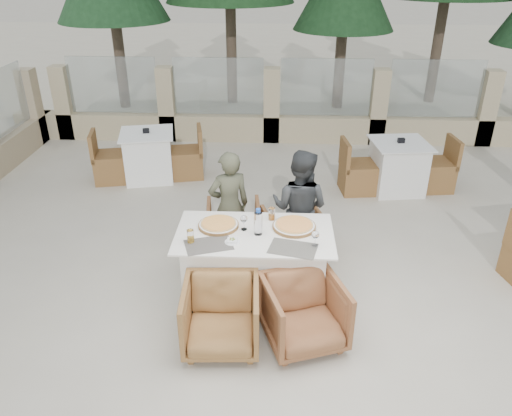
{
  "coord_description": "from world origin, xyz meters",
  "views": [
    {
      "loc": [
        0.14,
        -4.46,
        3.32
      ],
      "look_at": [
        -0.08,
        0.2,
        0.9
      ],
      "focal_mm": 35.0,
      "sensor_mm": 36.0,
      "label": 1
    }
  ],
  "objects_px": {
    "pizza_left": "(218,224)",
    "beer_glass_left": "(190,236)",
    "wine_glass_corner": "(315,238)",
    "bg_table_b": "(397,167)",
    "dining_table": "(255,265)",
    "beer_glass_right": "(272,214)",
    "armchair_far_right": "(293,234)",
    "bg_table_a": "(149,156)",
    "olive_dish": "(232,240)",
    "pizza_right": "(294,225)",
    "armchair_near_left": "(221,316)",
    "diner_left": "(229,206)",
    "diner_right": "(300,208)",
    "water_bottle": "(258,222)",
    "armchair_far_left": "(234,227)",
    "armchair_near_right": "(304,313)",
    "wine_glass_centre": "(244,222)"
  },
  "relations": [
    {
      "from": "pizza_right",
      "to": "wine_glass_corner",
      "type": "height_order",
      "value": "wine_glass_corner"
    },
    {
      "from": "armchair_near_right",
      "to": "pizza_left",
      "type": "bearing_deg",
      "value": 118.68
    },
    {
      "from": "wine_glass_corner",
      "to": "bg_table_a",
      "type": "xyz_separation_m",
      "value": [
        -2.45,
        3.24,
        -0.48
      ]
    },
    {
      "from": "beer_glass_left",
      "to": "olive_dish",
      "type": "xyz_separation_m",
      "value": [
        0.41,
        0.02,
        -0.05
      ]
    },
    {
      "from": "pizza_right",
      "to": "olive_dish",
      "type": "bearing_deg",
      "value": -152.63
    },
    {
      "from": "olive_dish",
      "to": "bg_table_b",
      "type": "xyz_separation_m",
      "value": [
        2.25,
        2.95,
        -0.41
      ]
    },
    {
      "from": "wine_glass_corner",
      "to": "diner_left",
      "type": "bearing_deg",
      "value": 133.02
    },
    {
      "from": "wine_glass_corner",
      "to": "bg_table_b",
      "type": "xyz_separation_m",
      "value": [
        1.44,
        2.98,
        -0.48
      ]
    },
    {
      "from": "armchair_far_right",
      "to": "diner_right",
      "type": "height_order",
      "value": "diner_right"
    },
    {
      "from": "dining_table",
      "to": "armchair_near_left",
      "type": "distance_m",
      "value": 0.82
    },
    {
      "from": "armchair_far_left",
      "to": "armchair_near_left",
      "type": "bearing_deg",
      "value": 85.04
    },
    {
      "from": "pizza_right",
      "to": "pizza_left",
      "type": "bearing_deg",
      "value": -179.09
    },
    {
      "from": "beer_glass_right",
      "to": "diner_right",
      "type": "height_order",
      "value": "diner_right"
    },
    {
      "from": "pizza_right",
      "to": "armchair_near_left",
      "type": "height_order",
      "value": "pizza_right"
    },
    {
      "from": "pizza_left",
      "to": "pizza_right",
      "type": "xyz_separation_m",
      "value": [
        0.78,
        0.01,
        0.0
      ]
    },
    {
      "from": "dining_table",
      "to": "beer_glass_right",
      "type": "xyz_separation_m",
      "value": [
        0.17,
        0.29,
        0.45
      ]
    },
    {
      "from": "wine_glass_corner",
      "to": "diner_right",
      "type": "distance_m",
      "value": 0.94
    },
    {
      "from": "wine_glass_centre",
      "to": "armchair_near_left",
      "type": "bearing_deg",
      "value": -100.7
    },
    {
      "from": "beer_glass_right",
      "to": "bg_table_a",
      "type": "xyz_separation_m",
      "value": [
        -2.02,
        2.73,
        -0.45
      ]
    },
    {
      "from": "pizza_right",
      "to": "diner_left",
      "type": "bearing_deg",
      "value": 138.56
    },
    {
      "from": "olive_dish",
      "to": "armchair_far_right",
      "type": "xyz_separation_m",
      "value": [
        0.63,
        0.98,
        -0.49
      ]
    },
    {
      "from": "bg_table_b",
      "to": "diner_right",
      "type": "bearing_deg",
      "value": -134.11
    },
    {
      "from": "water_bottle",
      "to": "diner_right",
      "type": "bearing_deg",
      "value": 58.36
    },
    {
      "from": "diner_right",
      "to": "bg_table_a",
      "type": "xyz_separation_m",
      "value": [
        -2.33,
        2.32,
        -0.32
      ]
    },
    {
      "from": "wine_glass_corner",
      "to": "beer_glass_right",
      "type": "bearing_deg",
      "value": 129.92
    },
    {
      "from": "dining_table",
      "to": "armchair_near_right",
      "type": "height_order",
      "value": "dining_table"
    },
    {
      "from": "water_bottle",
      "to": "beer_glass_right",
      "type": "xyz_separation_m",
      "value": [
        0.13,
        0.31,
        -0.07
      ]
    },
    {
      "from": "diner_left",
      "to": "dining_table",
      "type": "bearing_deg",
      "value": 91.71
    },
    {
      "from": "diner_left",
      "to": "armchair_near_left",
      "type": "bearing_deg",
      "value": 70.78
    },
    {
      "from": "diner_left",
      "to": "beer_glass_left",
      "type": "bearing_deg",
      "value": 52.41
    },
    {
      "from": "olive_dish",
      "to": "pizza_right",
      "type": "bearing_deg",
      "value": 27.37
    },
    {
      "from": "pizza_right",
      "to": "bg_table_a",
      "type": "bearing_deg",
      "value": 127.93
    },
    {
      "from": "armchair_far_left",
      "to": "diner_left",
      "type": "xyz_separation_m",
      "value": [
        -0.03,
        -0.17,
        0.37
      ]
    },
    {
      "from": "armchair_far_left",
      "to": "diner_left",
      "type": "height_order",
      "value": "diner_left"
    },
    {
      "from": "armchair_far_left",
      "to": "bg_table_b",
      "type": "relative_size",
      "value": 0.4
    },
    {
      "from": "beer_glass_right",
      "to": "armchair_near_left",
      "type": "relative_size",
      "value": 0.19
    },
    {
      "from": "armchair_near_right",
      "to": "pizza_right",
      "type": "bearing_deg",
      "value": 77.55
    },
    {
      "from": "pizza_left",
      "to": "beer_glass_left",
      "type": "relative_size",
      "value": 3.08
    },
    {
      "from": "diner_right",
      "to": "bg_table_b",
      "type": "bearing_deg",
      "value": -105.35
    },
    {
      "from": "pizza_right",
      "to": "armchair_far_right",
      "type": "distance_m",
      "value": 0.82
    },
    {
      "from": "pizza_right",
      "to": "water_bottle",
      "type": "distance_m",
      "value": 0.41
    },
    {
      "from": "diner_left",
      "to": "armchair_far_right",
      "type": "bearing_deg",
      "value": 159.12
    },
    {
      "from": "dining_table",
      "to": "beer_glass_right",
      "type": "height_order",
      "value": "beer_glass_right"
    },
    {
      "from": "armchair_far_right",
      "to": "bg_table_a",
      "type": "relative_size",
      "value": 0.41
    },
    {
      "from": "diner_left",
      "to": "pizza_right",
      "type": "bearing_deg",
      "value": 116.96
    },
    {
      "from": "water_bottle",
      "to": "bg_table_a",
      "type": "xyz_separation_m",
      "value": [
        -1.89,
        3.03,
        -0.53
      ]
    },
    {
      "from": "water_bottle",
      "to": "diner_right",
      "type": "relative_size",
      "value": 0.2
    },
    {
      "from": "bg_table_a",
      "to": "pizza_left",
      "type": "bearing_deg",
      "value": -74.8
    },
    {
      "from": "diner_left",
      "to": "armchair_far_left",
      "type": "bearing_deg",
      "value": -121.87
    },
    {
      "from": "beer_glass_left",
      "to": "armchair_far_right",
      "type": "height_order",
      "value": "beer_glass_left"
    }
  ]
}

